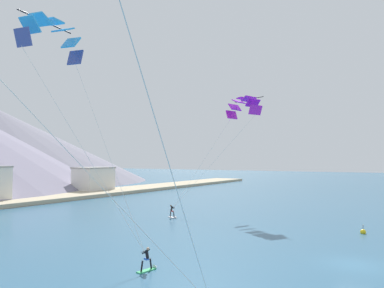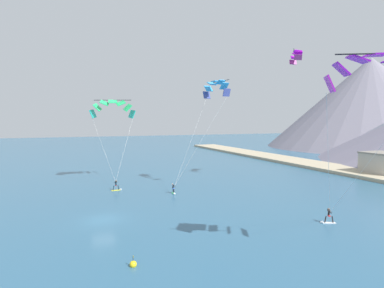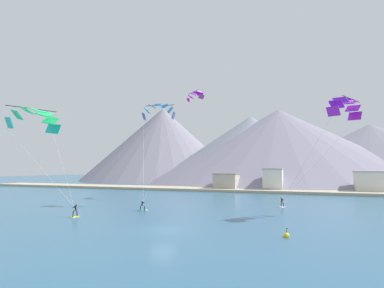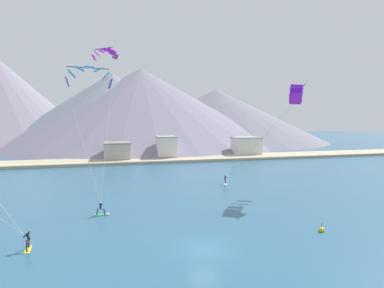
{
  "view_description": "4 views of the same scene",
  "coord_description": "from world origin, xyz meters",
  "px_view_note": "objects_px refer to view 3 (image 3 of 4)",
  "views": [
    {
      "loc": [
        -28.65,
        -4.31,
        7.42
      ],
      "look_at": [
        -0.83,
        12.94,
        8.76
      ],
      "focal_mm": 35.0,
      "sensor_mm": 36.0,
      "label": 1
    },
    {
      "loc": [
        34.88,
        -3.29,
        11.23
      ],
      "look_at": [
        -2.59,
        12.05,
        8.19
      ],
      "focal_mm": 28.0,
      "sensor_mm": 36.0,
      "label": 2
    },
    {
      "loc": [
        13.9,
        -28.8,
        6.47
      ],
      "look_at": [
        -1.55,
        13.21,
        10.05
      ],
      "focal_mm": 28.0,
      "sensor_mm": 36.0,
      "label": 3
    },
    {
      "loc": [
        -7.05,
        -23.51,
        11.05
      ],
      "look_at": [
        3.5,
        17.78,
        7.44
      ],
      "focal_mm": 28.0,
      "sensor_mm": 36.0,
      "label": 4
    }
  ],
  "objects_px": {
    "parafoil_kite_near_lead": "(345,106)",
    "parafoil_kite_mid_center": "(35,117)",
    "parafoil_kite_near_trail": "(159,110)",
    "race_marker_buoy": "(287,236)",
    "kitesurfer_near_trail": "(144,208)",
    "kitesurfer_mid_center": "(76,213)",
    "kitesurfer_near_lead": "(282,204)",
    "parafoil_kite_distant_high_outer": "(195,95)"
  },
  "relations": [
    {
      "from": "kitesurfer_near_lead",
      "to": "parafoil_kite_near_trail",
      "type": "relative_size",
      "value": 0.1
    },
    {
      "from": "kitesurfer_near_lead",
      "to": "kitesurfer_mid_center",
      "type": "xyz_separation_m",
      "value": [
        -24.97,
        -19.18,
        0.05
      ]
    },
    {
      "from": "parafoil_kite_near_lead",
      "to": "parafoil_kite_distant_high_outer",
      "type": "height_order",
      "value": "parafoil_kite_distant_high_outer"
    },
    {
      "from": "parafoil_kite_mid_center",
      "to": "race_marker_buoy",
      "type": "xyz_separation_m",
      "value": [
        35.46,
        -3.34,
        -13.77
      ]
    },
    {
      "from": "parafoil_kite_mid_center",
      "to": "race_marker_buoy",
      "type": "bearing_deg",
      "value": -5.38
    },
    {
      "from": "parafoil_kite_near_lead",
      "to": "race_marker_buoy",
      "type": "xyz_separation_m",
      "value": [
        -7.37,
        -16.18,
        -14.87
      ]
    },
    {
      "from": "kitesurfer_near_trail",
      "to": "parafoil_kite_near_trail",
      "type": "bearing_deg",
      "value": 101.81
    },
    {
      "from": "kitesurfer_near_lead",
      "to": "parafoil_kite_near_trail",
      "type": "height_order",
      "value": "parafoil_kite_near_trail"
    },
    {
      "from": "kitesurfer_near_lead",
      "to": "parafoil_kite_mid_center",
      "type": "bearing_deg",
      "value": -151.19
    },
    {
      "from": "kitesurfer_near_trail",
      "to": "parafoil_kite_distant_high_outer",
      "type": "relative_size",
      "value": 0.37
    },
    {
      "from": "parafoil_kite_mid_center",
      "to": "parafoil_kite_near_trail",
      "type": "bearing_deg",
      "value": 50.11
    },
    {
      "from": "parafoil_kite_near_trail",
      "to": "parafoil_kite_distant_high_outer",
      "type": "xyz_separation_m",
      "value": [
        1.71,
        15.21,
        6.18
      ]
    },
    {
      "from": "kitesurfer_near_lead",
      "to": "kitesurfer_mid_center",
      "type": "distance_m",
      "value": 31.49
    },
    {
      "from": "kitesurfer_near_lead",
      "to": "kitesurfer_near_trail",
      "type": "relative_size",
      "value": 0.99
    },
    {
      "from": "parafoil_kite_near_trail",
      "to": "race_marker_buoy",
      "type": "distance_m",
      "value": 33.8
    },
    {
      "from": "parafoil_kite_near_lead",
      "to": "parafoil_kite_mid_center",
      "type": "xyz_separation_m",
      "value": [
        -42.83,
        -12.83,
        -1.1
      ]
    },
    {
      "from": "parafoil_kite_near_lead",
      "to": "parafoil_kite_near_trail",
      "type": "height_order",
      "value": "parafoil_kite_near_trail"
    },
    {
      "from": "parafoil_kite_mid_center",
      "to": "race_marker_buoy",
      "type": "distance_m",
      "value": 38.19
    },
    {
      "from": "kitesurfer_near_trail",
      "to": "parafoil_kite_distant_high_outer",
      "type": "height_order",
      "value": "parafoil_kite_distant_high_outer"
    },
    {
      "from": "kitesurfer_near_lead",
      "to": "race_marker_buoy",
      "type": "height_order",
      "value": "kitesurfer_near_lead"
    },
    {
      "from": "kitesurfer_near_trail",
      "to": "parafoil_kite_distant_high_outer",
      "type": "xyz_separation_m",
      "value": [
        0.01,
        23.32,
        22.64
      ]
    },
    {
      "from": "parafoil_kite_mid_center",
      "to": "kitesurfer_near_trail",
      "type": "bearing_deg",
      "value": 26.27
    },
    {
      "from": "kitesurfer_near_trail",
      "to": "kitesurfer_mid_center",
      "type": "relative_size",
      "value": 1.0
    },
    {
      "from": "parafoil_kite_near_lead",
      "to": "parafoil_kite_distant_high_outer",
      "type": "relative_size",
      "value": 3.07
    },
    {
      "from": "parafoil_kite_near_trail",
      "to": "kitesurfer_near_lead",
      "type": "bearing_deg",
      "value": 8.89
    },
    {
      "from": "kitesurfer_mid_center",
      "to": "race_marker_buoy",
      "type": "relative_size",
      "value": 1.75
    },
    {
      "from": "kitesurfer_near_trail",
      "to": "parafoil_kite_mid_center",
      "type": "xyz_separation_m",
      "value": [
        -14.43,
        -7.12,
        13.47
      ]
    },
    {
      "from": "parafoil_kite_near_trail",
      "to": "parafoil_kite_distant_high_outer",
      "type": "height_order",
      "value": "parafoil_kite_distant_high_outer"
    },
    {
      "from": "kitesurfer_near_lead",
      "to": "kitesurfer_near_trail",
      "type": "distance_m",
      "value": 22.35
    },
    {
      "from": "parafoil_kite_near_lead",
      "to": "parafoil_kite_near_trail",
      "type": "xyz_separation_m",
      "value": [
        -30.09,
        2.4,
        1.89
      ]
    },
    {
      "from": "parafoil_kite_mid_center",
      "to": "parafoil_kite_distant_high_outer",
      "type": "height_order",
      "value": "parafoil_kite_distant_high_outer"
    },
    {
      "from": "parafoil_kite_near_lead",
      "to": "race_marker_buoy",
      "type": "height_order",
      "value": "parafoil_kite_near_lead"
    },
    {
      "from": "kitesurfer_mid_center",
      "to": "race_marker_buoy",
      "type": "bearing_deg",
      "value": -5.7
    },
    {
      "from": "kitesurfer_near_lead",
      "to": "parafoil_kite_mid_center",
      "type": "relative_size",
      "value": 0.13
    },
    {
      "from": "parafoil_kite_near_lead",
      "to": "parafoil_kite_near_trail",
      "type": "bearing_deg",
      "value": 175.43
    },
    {
      "from": "kitesurfer_near_lead",
      "to": "parafoil_kite_mid_center",
      "type": "distance_m",
      "value": 40.7
    },
    {
      "from": "kitesurfer_near_lead",
      "to": "kitesurfer_near_trail",
      "type": "bearing_deg",
      "value": -149.36
    },
    {
      "from": "parafoil_kite_distant_high_outer",
      "to": "race_marker_buoy",
      "type": "height_order",
      "value": "parafoil_kite_distant_high_outer"
    },
    {
      "from": "kitesurfer_near_trail",
      "to": "parafoil_kite_mid_center",
      "type": "relative_size",
      "value": 0.13
    },
    {
      "from": "parafoil_kite_near_trail",
      "to": "parafoil_kite_mid_center",
      "type": "height_order",
      "value": "parafoil_kite_near_trail"
    },
    {
      "from": "parafoil_kite_near_trail",
      "to": "race_marker_buoy",
      "type": "bearing_deg",
      "value": -39.27
    },
    {
      "from": "parafoil_kite_near_lead",
      "to": "parafoil_kite_distant_high_outer",
      "type": "xyz_separation_m",
      "value": [
        -28.38,
        17.61,
        8.07
      ]
    }
  ]
}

